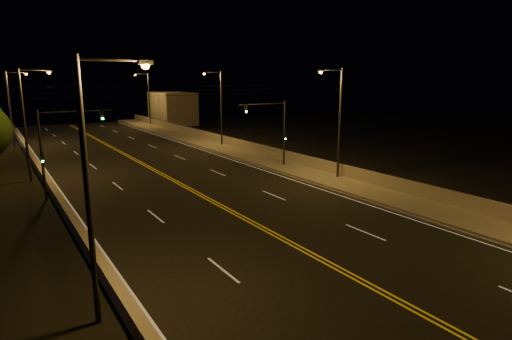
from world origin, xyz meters
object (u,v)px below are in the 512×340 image
streetlight_3 (147,96)px  traffic_signal_left (56,143)px  traffic_signal_right (276,127)px  streetlight_5 (27,117)px  streetlight_2 (219,104)px  streetlight_1 (337,117)px  streetlight_6 (12,104)px  streetlight_4 (95,175)px

streetlight_3 → traffic_signal_left: size_ratio=1.45×
traffic_signal_right → streetlight_5: bearing=161.2°
streetlight_2 → streetlight_3: bearing=90.0°
streetlight_2 → traffic_signal_right: bearing=-96.0°
streetlight_1 → streetlight_2: bearing=90.0°
streetlight_6 → traffic_signal_left: size_ratio=1.45×
streetlight_1 → streetlight_2: same height
streetlight_5 → streetlight_6: bearing=90.0°
streetlight_1 → streetlight_5: (-21.45, 13.43, 0.00)m
streetlight_2 → traffic_signal_left: (-20.35, -14.32, -1.34)m
streetlight_1 → streetlight_5: 25.31m
streetlight_6 → traffic_signal_left: bearing=-87.7°
streetlight_4 → streetlight_5: bearing=90.0°
streetlight_1 → streetlight_5: size_ratio=1.00×
streetlight_4 → traffic_signal_left: size_ratio=1.45×
streetlight_3 → streetlight_6: bearing=-147.3°
traffic_signal_right → traffic_signal_left: size_ratio=1.00×
streetlight_1 → traffic_signal_left: size_ratio=1.45×
streetlight_3 → streetlight_4: bearing=-109.8°
streetlight_1 → streetlight_6: 40.54m
streetlight_5 → streetlight_2: bearing=19.3°
streetlight_4 → traffic_signal_right: bearing=42.2°
streetlight_4 → streetlight_5: (0.00, 24.90, 0.00)m
streetlight_3 → streetlight_6: (-21.45, -13.75, 0.00)m
traffic_signal_right → streetlight_3: bearing=87.9°
streetlight_1 → streetlight_3: bearing=90.0°
streetlight_4 → traffic_signal_right: 26.96m
streetlight_4 → traffic_signal_left: (1.10, 18.09, -1.34)m
streetlight_2 → streetlight_4: same height
streetlight_3 → traffic_signal_left: (-20.35, -41.53, -1.34)m
streetlight_3 → streetlight_5: 40.81m
streetlight_4 → traffic_signal_right: (19.95, 18.09, -1.34)m
streetlight_6 → traffic_signal_right: bearing=-54.3°
streetlight_5 → streetlight_6: (0.00, 20.97, 0.00)m
streetlight_2 → streetlight_6: same height
streetlight_5 → traffic_signal_right: bearing=-18.8°
streetlight_1 → streetlight_6: bearing=121.9°
streetlight_2 → streetlight_4: size_ratio=1.00×
streetlight_3 → streetlight_4: size_ratio=1.00×
streetlight_3 → streetlight_4: 63.35m
streetlight_1 → traffic_signal_right: (-1.50, 6.62, -1.34)m
streetlight_5 → streetlight_3: bearing=58.3°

